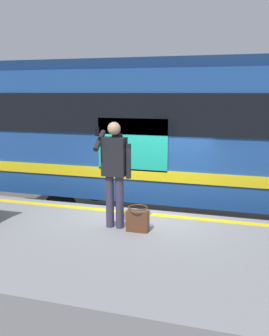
% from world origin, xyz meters
% --- Properties ---
extents(ground_plane, '(24.74, 24.74, 0.00)m').
position_xyz_m(ground_plane, '(0.00, 0.00, 0.00)').
color(ground_plane, '#4C4742').
extents(platform, '(13.35, 3.68, 1.11)m').
position_xyz_m(platform, '(0.00, 1.84, 0.55)').
color(platform, gray).
rests_on(platform, ground).
extents(safety_line, '(13.09, 0.16, 0.01)m').
position_xyz_m(safety_line, '(0.00, 0.30, 1.11)').
color(safety_line, yellow).
rests_on(safety_line, platform).
extents(track_rail_near, '(17.36, 0.08, 0.16)m').
position_xyz_m(track_rail_near, '(0.00, -1.53, 0.08)').
color(track_rail_near, slate).
rests_on(track_rail_near, ground).
extents(track_rail_far, '(17.36, 0.08, 0.16)m').
position_xyz_m(track_rail_far, '(0.00, -2.97, 0.08)').
color(track_rail_far, slate).
rests_on(track_rail_far, ground).
extents(train_carriage, '(13.12, 2.79, 4.01)m').
position_xyz_m(train_carriage, '(-1.80, -2.24, 2.54)').
color(train_carriage, '#1E478C').
rests_on(train_carriage, ground).
extents(passenger, '(0.57, 0.55, 1.84)m').
position_xyz_m(passenger, '(0.19, 1.15, 2.20)').
color(passenger, '#383347').
rests_on(passenger, platform).
extents(handbag, '(0.37, 0.33, 0.43)m').
position_xyz_m(handbag, '(-0.24, 1.23, 1.31)').
color(handbag, '#59331E').
rests_on(handbag, platform).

